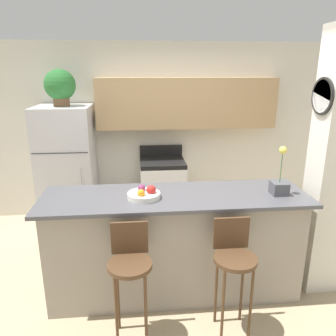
# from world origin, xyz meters

# --- Properties ---
(ground_plane) EXTENTS (14.00, 14.00, 0.00)m
(ground_plane) POSITION_xyz_m (0.00, 0.00, 0.00)
(ground_plane) COLOR tan
(wall_back) EXTENTS (5.60, 0.38, 2.55)m
(wall_back) POSITION_xyz_m (0.15, 1.96, 1.45)
(wall_back) COLOR silver
(wall_back) RESTS_ON ground_plane
(pillar_right) EXTENTS (0.38, 0.33, 2.55)m
(pillar_right) POSITION_xyz_m (1.49, -0.02, 1.28)
(pillar_right) COLOR silver
(pillar_right) RESTS_ON ground_plane
(counter_bar) EXTENTS (2.50, 0.73, 1.04)m
(counter_bar) POSITION_xyz_m (0.00, 0.00, 0.53)
(counter_bar) COLOR gray
(counter_bar) RESTS_ON ground_plane
(refrigerator) EXTENTS (0.73, 0.74, 1.71)m
(refrigerator) POSITION_xyz_m (-1.31, 1.62, 0.85)
(refrigerator) COLOR silver
(refrigerator) RESTS_ON ground_plane
(stove_range) EXTENTS (0.64, 0.60, 1.07)m
(stove_range) POSITION_xyz_m (0.01, 1.70, 0.46)
(stove_range) COLOR white
(stove_range) RESTS_ON ground_plane
(bar_stool_left) EXTENTS (0.35, 0.35, 1.00)m
(bar_stool_left) POSITION_xyz_m (-0.42, -0.54, 0.67)
(bar_stool_left) COLOR #4C331E
(bar_stool_left) RESTS_ON ground_plane
(bar_stool_right) EXTENTS (0.35, 0.35, 1.00)m
(bar_stool_right) POSITION_xyz_m (0.42, -0.54, 0.67)
(bar_stool_right) COLOR #4C331E
(bar_stool_right) RESTS_ON ground_plane
(potted_plant_on_fridge) EXTENTS (0.40, 0.40, 0.47)m
(potted_plant_on_fridge) POSITION_xyz_m (-1.31, 1.62, 1.96)
(potted_plant_on_fridge) COLOR brown
(potted_plant_on_fridge) RESTS_ON refrigerator
(orchid_vase) EXTENTS (0.15, 0.15, 0.46)m
(orchid_vase) POSITION_xyz_m (0.97, -0.07, 1.15)
(orchid_vase) COLOR #4C4C51
(orchid_vase) RESTS_ON counter_bar
(fruit_bowl) EXTENTS (0.30, 0.30, 0.12)m
(fruit_bowl) POSITION_xyz_m (-0.29, -0.04, 1.08)
(fruit_bowl) COLOR silver
(fruit_bowl) RESTS_ON counter_bar
(trash_bin) EXTENTS (0.28, 0.28, 0.38)m
(trash_bin) POSITION_xyz_m (-0.73, 1.37, 0.19)
(trash_bin) COLOR black
(trash_bin) RESTS_ON ground_plane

